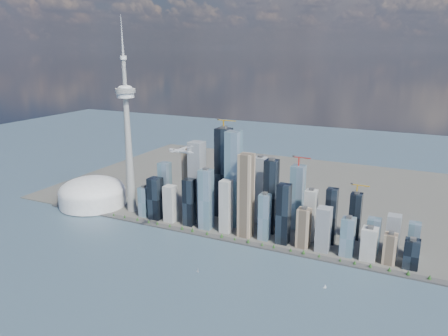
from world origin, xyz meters
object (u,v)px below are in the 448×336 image
at_px(needle_tower, 128,133).
at_px(dome_stadium, 92,193).
at_px(sailboat_west, 198,271).
at_px(sailboat_east, 325,287).
at_px(airplane, 181,151).

bearing_deg(needle_tower, dome_stadium, -175.91).
bearing_deg(sailboat_west, sailboat_east, 35.68).
relative_size(dome_stadium, sailboat_east, 20.85).
bearing_deg(sailboat_east, needle_tower, 153.58).
height_order(needle_tower, sailboat_west, needle_tower).
xyz_separation_m(sailboat_west, sailboat_east, (264.05, 52.63, -0.31)).
xyz_separation_m(needle_tower, sailboat_east, (615.57, -181.94, -232.76)).
height_order(needle_tower, airplane, needle_tower).
distance_m(needle_tower, dome_stadium, 241.40).
bearing_deg(needle_tower, sailboat_west, -33.72).
height_order(airplane, sailboat_west, airplane).
distance_m(sailboat_west, sailboat_east, 269.24).
height_order(dome_stadium, airplane, airplane).
distance_m(airplane, sailboat_east, 417.09).
bearing_deg(dome_stadium, needle_tower, 4.09).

